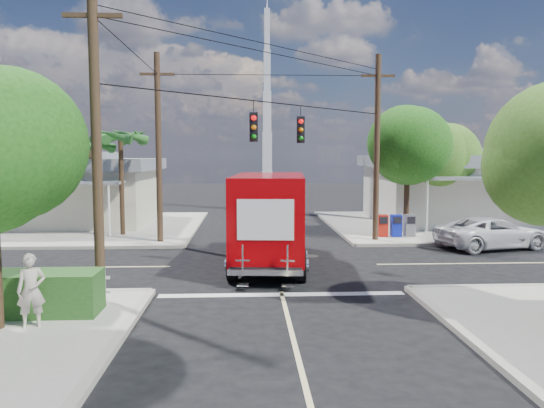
{
  "coord_description": "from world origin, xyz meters",
  "views": [
    {
      "loc": [
        -1.07,
        -20.1,
        4.24
      ],
      "look_at": [
        0.0,
        2.0,
        2.2
      ],
      "focal_mm": 35.0,
      "sensor_mm": 36.0,
      "label": 1
    }
  ],
  "objects": [
    {
      "name": "sidewalk_nw",
      "position": [
        -10.88,
        10.88,
        0.07
      ],
      "size": [
        14.12,
        14.12,
        0.14
      ],
      "color": "#A49F94",
      "rests_on": "ground"
    },
    {
      "name": "delivery_truck",
      "position": [
        -0.16,
        0.17,
        1.78
      ],
      "size": [
        3.21,
        8.3,
        3.51
      ],
      "color": "black",
      "rests_on": "ground"
    },
    {
      "name": "road_markings",
      "position": [
        0.0,
        -1.47,
        0.01
      ],
      "size": [
        32.0,
        32.0,
        0.01
      ],
      "color": "beige",
      "rests_on": "ground"
    },
    {
      "name": "pedestrian",
      "position": [
        -6.21,
        -7.45,
        1.03
      ],
      "size": [
        0.76,
        0.62,
        1.78
      ],
      "primitive_type": "imported",
      "rotation": [
        0.0,
        0.0,
        0.35
      ],
      "color": "#BAAD9E",
      "rests_on": "sidewalk_sw"
    },
    {
      "name": "parked_car",
      "position": [
        10.13,
        3.29,
        0.72
      ],
      "size": [
        5.59,
        3.58,
        1.43
      ],
      "primitive_type": "imported",
      "rotation": [
        0.0,
        0.0,
        1.82
      ],
      "color": "silver",
      "rests_on": "ground"
    },
    {
      "name": "vending_boxes",
      "position": [
        6.5,
        6.2,
        0.69
      ],
      "size": [
        1.9,
        0.5,
        1.1
      ],
      "color": "#AF1A10",
      "rests_on": "sidewalk_ne"
    },
    {
      "name": "tree_ne_front",
      "position": [
        7.21,
        6.76,
        4.77
      ],
      "size": [
        4.21,
        4.14,
        6.66
      ],
      "color": "#422D1C",
      "rests_on": "sidewalk_ne"
    },
    {
      "name": "building_ne",
      "position": [
        12.5,
        11.97,
        2.32
      ],
      "size": [
        11.8,
        10.2,
        4.5
      ],
      "color": "silver",
      "rests_on": "sidewalk_ne"
    },
    {
      "name": "radio_tower",
      "position": [
        0.5,
        20.0,
        5.64
      ],
      "size": [
        0.8,
        0.8,
        17.0
      ],
      "color": "silver",
      "rests_on": "ground"
    },
    {
      "name": "utility_poles",
      "position": [
        -1.58,
        1.6,
        4.67
      ],
      "size": [
        12.0,
        10.68,
        9.0
      ],
      "color": "#473321",
      "rests_on": "ground"
    },
    {
      "name": "sidewalk_ne",
      "position": [
        10.88,
        10.88,
        0.07
      ],
      "size": [
        14.12,
        14.12,
        0.14
      ],
      "color": "#A49F94",
      "rests_on": "ground"
    },
    {
      "name": "building_nw",
      "position": [
        -12.0,
        12.46,
        2.22
      ],
      "size": [
        10.8,
        10.2,
        4.3
      ],
      "color": "beige",
      "rests_on": "sidewalk_nw"
    },
    {
      "name": "palm_nw_front",
      "position": [
        -7.5,
        7.5,
        5.04
      ],
      "size": [
        3.01,
        3.08,
        5.59
      ],
      "color": "#422D1C",
      "rests_on": "sidewalk_nw"
    },
    {
      "name": "ground",
      "position": [
        0.0,
        0.0,
        0.0
      ],
      "size": [
        120.0,
        120.0,
        0.0
      ],
      "primitive_type": "plane",
      "color": "black",
      "rests_on": "ground"
    },
    {
      "name": "palm_nw_back",
      "position": [
        -9.5,
        9.0,
        4.67
      ],
      "size": [
        3.01,
        3.08,
        5.19
      ],
      "color": "#422D1C",
      "rests_on": "sidewalk_nw"
    },
    {
      "name": "picket_fence",
      "position": [
        -7.8,
        -5.6,
        0.68
      ],
      "size": [
        5.94,
        0.06,
        1.0
      ],
      "color": "silver",
      "rests_on": "sidewalk_sw"
    },
    {
      "name": "tree_ne_back",
      "position": [
        9.81,
        8.96,
        4.19
      ],
      "size": [
        3.77,
        3.66,
        5.82
      ],
      "color": "#422D1C",
      "rests_on": "sidewalk_ne"
    }
  ]
}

